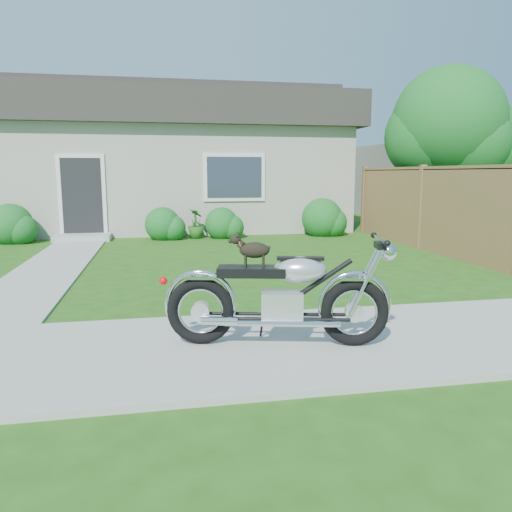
{
  "coord_description": "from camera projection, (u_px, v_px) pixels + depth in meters",
  "views": [
    {
      "loc": [
        0.47,
        -4.67,
        1.71
      ],
      "look_at": [
        1.56,
        1.0,
        0.75
      ],
      "focal_mm": 35.0,
      "sensor_mm": 36.0,
      "label": 1
    }
  ],
  "objects": [
    {
      "name": "ground",
      "position": [
        114.0,
        356.0,
        4.71
      ],
      "size": [
        80.0,
        80.0,
        0.0
      ],
      "primitive_type": "plane",
      "color": "#235114",
      "rests_on": "ground"
    },
    {
      "name": "fence",
      "position": [
        421.0,
        208.0,
        11.31
      ],
      "size": [
        0.12,
        6.62,
        1.9
      ],
      "color": "olive",
      "rests_on": "ground"
    },
    {
      "name": "tree_far",
      "position": [
        476.0,
        140.0,
        16.43
      ],
      "size": [
        2.86,
        2.83,
        4.34
      ],
      "color": "#3D2B1C",
      "rests_on": "ground"
    },
    {
      "name": "sidewalk",
      "position": [
        114.0,
        354.0,
        4.71
      ],
      "size": [
        24.0,
        2.2,
        0.04
      ],
      "primitive_type": "cube",
      "color": "#9E9B93",
      "rests_on": "ground"
    },
    {
      "name": "motorcycle_with_dog",
      "position": [
        282.0,
        296.0,
        4.83
      ],
      "size": [
        2.19,
        0.81,
        1.09
      ],
      "rotation": [
        0.0,
        0.0,
        -0.23
      ],
      "color": "black",
      "rests_on": "sidewalk"
    },
    {
      "name": "walkway",
      "position": [
        54.0,
        265.0,
        9.27
      ],
      "size": [
        1.2,
        8.0,
        0.03
      ],
      "primitive_type": "cube",
      "color": "#9E9B93",
      "rests_on": "ground"
    },
    {
      "name": "potted_plant_right",
      "position": [
        196.0,
        223.0,
        13.19
      ],
      "size": [
        0.58,
        0.58,
        0.79
      ],
      "primitive_type": "imported",
      "rotation": [
        0.0,
        0.0,
        1.94
      ],
      "color": "#215E1A",
      "rests_on": "ground"
    },
    {
      "name": "house",
      "position": [
        143.0,
        159.0,
        15.98
      ],
      "size": [
        12.6,
        7.03,
        4.5
      ],
      "color": "#A6A396",
      "rests_on": "ground"
    },
    {
      "name": "shrub_row",
      "position": [
        152.0,
        223.0,
        12.93
      ],
      "size": [
        10.87,
        1.12,
        1.12
      ],
      "color": "#195F21",
      "rests_on": "ground"
    },
    {
      "name": "tree_near",
      "position": [
        454.0,
        128.0,
        12.96
      ],
      "size": [
        2.92,
        2.91,
        4.46
      ],
      "color": "#3D2B1C",
      "rests_on": "ground"
    }
  ]
}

